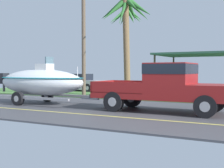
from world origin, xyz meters
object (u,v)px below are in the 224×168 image
Objects in this scene: parked_sedan_near at (76,83)px; carport_awning at (208,55)px; palm_tree_near_left at (127,23)px; utility_pole at (84,31)px; boat_on_trailer at (41,82)px; palm_tree_mid at (126,19)px; pickup_truck_towing at (170,85)px.

carport_awning is (9.56, 3.14, 2.10)m from parked_sedan_near.
carport_awning is at bearing -4.95° from palm_tree_near_left.
palm_tree_near_left is at bearing 175.05° from carport_awning.
carport_awning is 0.91× the size of utility_pole.
palm_tree_near_left reaches higher than boat_on_trailer.
parked_sedan_near is 0.64× the size of carport_awning.
utility_pole reaches higher than palm_tree_mid.
palm_tree_mid is at bearing 130.86° from pickup_truck_towing.
boat_on_trailer is 5.21m from utility_pole.
boat_on_trailer reaches higher than parked_sedan_near.
parked_sedan_near is at bearing 113.89° from boat_on_trailer.
parked_sedan_near is 8.08m from palm_tree_mid.
boat_on_trailer is at bearing -66.11° from parked_sedan_near.
palm_tree_mid is 0.78× the size of utility_pole.
pickup_truck_towing is at bearing 0.00° from boat_on_trailer.
palm_tree_mid reaches higher than carport_awning.
carport_awning is (-0.77, 11.62, 1.71)m from pickup_truck_towing.
pickup_truck_towing is 0.92× the size of palm_tree_mid.
palm_tree_mid reaches higher than pickup_truck_towing.
parked_sedan_near is at bearing 129.64° from utility_pole.
palm_tree_mid is (3.36, -7.27, -1.00)m from palm_tree_near_left.
pickup_truck_towing is 15.13m from palm_tree_near_left.
palm_tree_mid reaches higher than parked_sedan_near.
palm_tree_near_left is 1.16× the size of palm_tree_mid.
utility_pole is at bearing -164.96° from palm_tree_mid.
parked_sedan_near is (-3.76, 8.48, -0.41)m from boat_on_trailer.
parked_sedan_near is at bearing 140.60° from pickup_truck_towing.
utility_pole reaches higher than boat_on_trailer.
pickup_truck_towing reaches higher than parked_sedan_near.
palm_tree_near_left is at bearing 54.25° from parked_sedan_near.
utility_pole is (3.50, -4.22, 3.40)m from parked_sedan_near.
utility_pole is (-0.26, 4.26, 2.99)m from boat_on_trailer.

